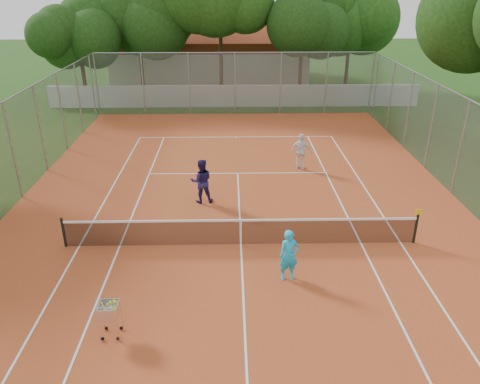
{
  "coord_description": "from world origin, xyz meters",
  "views": [
    {
      "loc": [
        -0.33,
        -13.76,
        8.28
      ],
      "look_at": [
        0.0,
        1.5,
        1.3
      ],
      "focal_mm": 35.0,
      "sensor_mm": 36.0,
      "label": 1
    }
  ],
  "objects_px": {
    "clubhouse": "(211,54)",
    "tennis_net": "(241,232)",
    "ball_hopper": "(110,319)",
    "player_near": "(289,255)",
    "player_far_left": "(201,181)",
    "player_far_right": "(301,151)"
  },
  "relations": [
    {
      "from": "player_far_left",
      "to": "ball_hopper",
      "type": "relative_size",
      "value": 1.73
    },
    {
      "from": "clubhouse",
      "to": "player_near",
      "type": "xyz_separation_m",
      "value": [
        3.37,
        -31.01,
        -1.37
      ]
    },
    {
      "from": "tennis_net",
      "to": "player_far_right",
      "type": "xyz_separation_m",
      "value": [
        3.0,
        6.94,
        0.37
      ]
    },
    {
      "from": "player_far_left",
      "to": "player_near",
      "type": "bearing_deg",
      "value": 110.95
    },
    {
      "from": "tennis_net",
      "to": "player_far_left",
      "type": "distance_m",
      "value": 3.73
    },
    {
      "from": "player_near",
      "to": "tennis_net",
      "type": "bearing_deg",
      "value": 114.14
    },
    {
      "from": "clubhouse",
      "to": "player_far_left",
      "type": "distance_m",
      "value": 25.64
    },
    {
      "from": "tennis_net",
      "to": "clubhouse",
      "type": "distance_m",
      "value": 29.12
    },
    {
      "from": "tennis_net",
      "to": "clubhouse",
      "type": "bearing_deg",
      "value": 93.95
    },
    {
      "from": "tennis_net",
      "to": "ball_hopper",
      "type": "distance_m",
      "value": 5.54
    },
    {
      "from": "tennis_net",
      "to": "ball_hopper",
      "type": "relative_size",
      "value": 11.33
    },
    {
      "from": "tennis_net",
      "to": "player_near",
      "type": "height_order",
      "value": "player_near"
    },
    {
      "from": "player_far_right",
      "to": "ball_hopper",
      "type": "height_order",
      "value": "player_far_right"
    },
    {
      "from": "clubhouse",
      "to": "ball_hopper",
      "type": "distance_m",
      "value": 33.46
    },
    {
      "from": "clubhouse",
      "to": "player_near",
      "type": "distance_m",
      "value": 31.22
    },
    {
      "from": "player_near",
      "to": "player_far_left",
      "type": "bearing_deg",
      "value": 107.76
    },
    {
      "from": "tennis_net",
      "to": "player_far_left",
      "type": "bearing_deg",
      "value": 113.81
    },
    {
      "from": "clubhouse",
      "to": "tennis_net",
      "type": "bearing_deg",
      "value": -86.05
    },
    {
      "from": "player_near",
      "to": "ball_hopper",
      "type": "distance_m",
      "value": 5.33
    },
    {
      "from": "player_near",
      "to": "player_far_left",
      "type": "relative_size",
      "value": 0.89
    },
    {
      "from": "clubhouse",
      "to": "player_far_right",
      "type": "height_order",
      "value": "clubhouse"
    },
    {
      "from": "clubhouse",
      "to": "player_near",
      "type": "relative_size",
      "value": 10.17
    }
  ]
}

